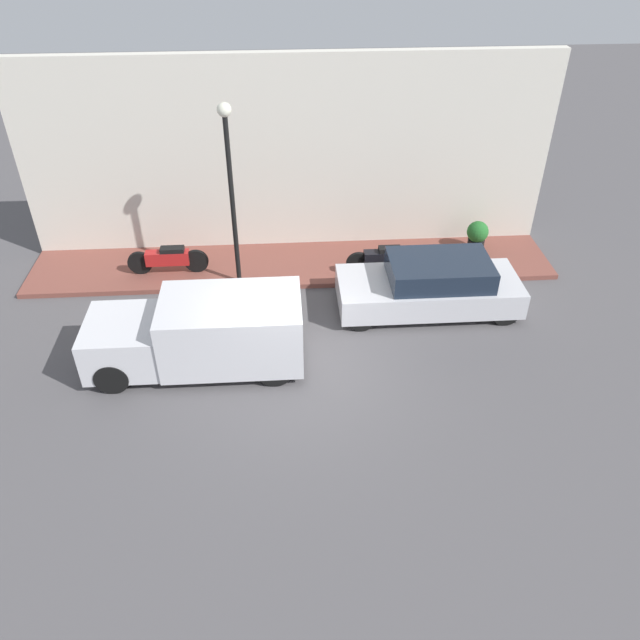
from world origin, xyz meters
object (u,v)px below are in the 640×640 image
Objects in this scene: parked_car at (431,286)px; streetlamp at (230,173)px; motorcycle_black at (384,259)px; potted_plant at (477,235)px; motorcycle_red at (168,259)px; delivery_van at (199,333)px.

parked_car is 0.95× the size of streetlamp.
motorcycle_black is 2.98m from potted_plant.
motorcycle_red is (0.42, 5.65, -0.01)m from motorcycle_black.
streetlamp reaches higher than motorcycle_red.
streetlamp is at bearing 100.64° from potted_plant.
parked_car is 5.48m from streetlamp.
parked_car is 6.84m from motorcycle_red.
delivery_van is at bearing 126.15° from motorcycle_black.
delivery_van is 8.46m from potted_plant.
parked_car is at bearing -71.68° from delivery_van.
streetlamp reaches higher than potted_plant.
motorcycle_red is at bearing 17.57° from delivery_van.
motorcycle_black is 4.57m from streetlamp.
delivery_van is at bearing -162.43° from motorcycle_red.
delivery_van is 3.93m from streetlamp.
motorcycle_black is (1.49, 0.92, -0.08)m from parked_car.
delivery_van is 5.32× the size of potted_plant.
parked_car is at bearing -106.22° from motorcycle_red.
streetlamp is 7.14m from potted_plant.
parked_car is 5.69m from delivery_van.
delivery_van is at bearing 121.00° from potted_plant.
streetlamp is (-0.15, 3.79, 2.55)m from motorcycle_black.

